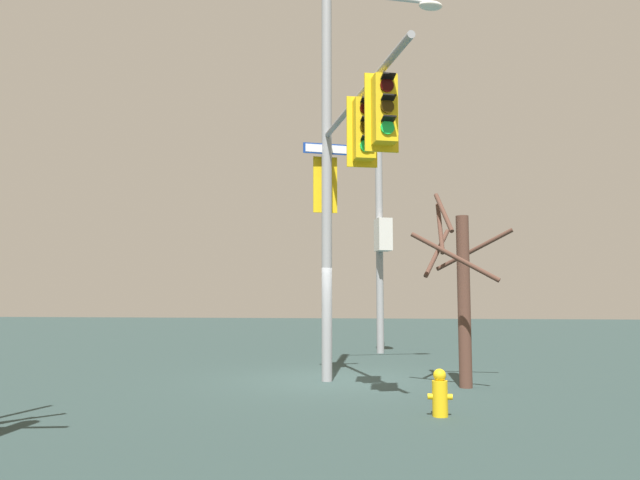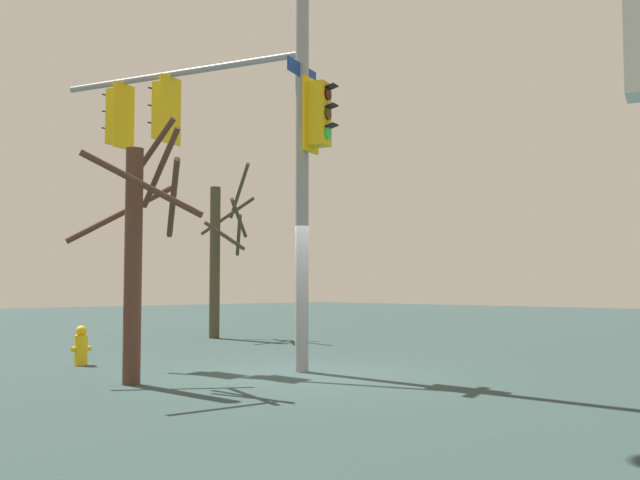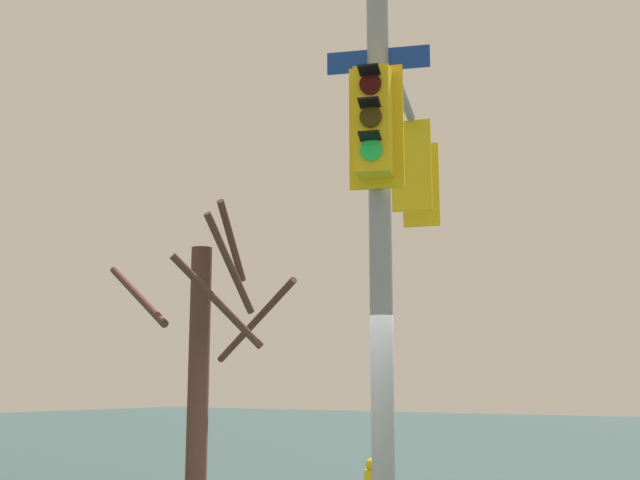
# 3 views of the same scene
# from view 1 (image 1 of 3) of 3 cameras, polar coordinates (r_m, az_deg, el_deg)

# --- Properties ---
(ground_plane) EXTENTS (80.00, 80.00, 0.00)m
(ground_plane) POSITION_cam_1_polar(r_m,az_deg,el_deg) (13.60, 1.61, -13.31)
(ground_plane) COLOR #293C3A
(main_signal_pole_assembly) EXTENTS (3.32, 6.23, 9.41)m
(main_signal_pole_assembly) POSITION_cam_1_polar(r_m,az_deg,el_deg) (12.65, 2.36, 9.04)
(main_signal_pole_assembly) COLOR gray
(main_signal_pole_assembly) RESTS_ON ground
(secondary_pole_assembly) EXTENTS (0.63, 0.86, 7.89)m
(secondary_pole_assembly) POSITION_cam_1_polar(r_m,az_deg,el_deg) (20.00, 5.86, 0.49)
(secondary_pole_assembly) COLOR gray
(secondary_pole_assembly) RESTS_ON ground
(fire_hydrant) EXTENTS (0.38, 0.24, 0.73)m
(fire_hydrant) POSITION_cam_1_polar(r_m,az_deg,el_deg) (9.69, 11.44, -14.28)
(fire_hydrant) COLOR yellow
(fire_hydrant) RESTS_ON ground
(bare_tree_across_street) EXTENTS (2.25, 2.27, 4.08)m
(bare_tree_across_street) POSITION_cam_1_polar(r_m,az_deg,el_deg) (12.71, 13.40, -4.49)
(bare_tree_across_street) COLOR #4F3328
(bare_tree_across_street) RESTS_ON ground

